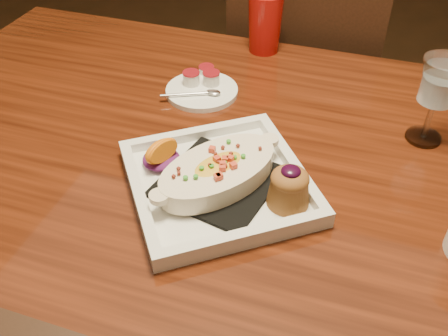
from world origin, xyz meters
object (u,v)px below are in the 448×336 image
(chair_far, at_px, (302,93))
(plate, at_px, (224,178))
(table, at_px, (244,193))
(goblet, at_px, (439,86))
(saucer, at_px, (201,88))
(red_tumbler, at_px, (265,23))

(chair_far, relative_size, plate, 2.37)
(table, xyz_separation_m, goblet, (0.30, 0.15, 0.21))
(chair_far, height_order, plate, chair_far)
(plate, relative_size, saucer, 2.57)
(table, xyz_separation_m, saucer, (-0.15, 0.17, 0.11))
(table, relative_size, plate, 3.82)
(plate, bearing_deg, red_tumbler, 60.74)
(table, height_order, chair_far, chair_far)
(goblet, bearing_deg, plate, -140.97)
(chair_far, bearing_deg, red_tumbler, 72.19)
(chair_far, bearing_deg, table, 90.00)
(goblet, distance_m, red_tumbler, 0.45)
(table, relative_size, chair_far, 1.61)
(chair_far, distance_m, red_tumbler, 0.39)
(chair_far, bearing_deg, plate, 89.37)
(table, distance_m, red_tumbler, 0.44)
(saucer, distance_m, red_tumbler, 0.25)
(table, bearing_deg, plate, -94.59)
(table, bearing_deg, red_tumbler, 100.45)
(goblet, distance_m, saucer, 0.46)
(red_tumbler, bearing_deg, chair_far, 72.19)
(chair_far, distance_m, saucer, 0.54)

